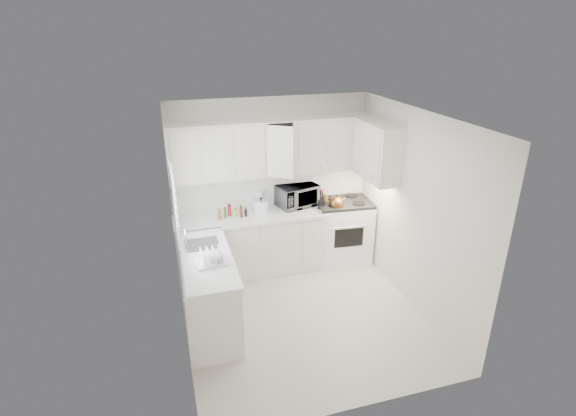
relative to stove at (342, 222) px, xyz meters
name	(u,v)px	position (x,y,z in m)	size (l,w,h in m)	color
floor	(303,315)	(-1.07, -1.30, -0.64)	(3.20, 3.20, 0.00)	beige
ceiling	(306,117)	(-1.07, -1.30, 1.96)	(3.20, 3.20, 0.00)	white
wall_back	(271,183)	(-1.07, 0.30, 0.66)	(3.00, 3.00, 0.00)	beige
wall_front	(362,298)	(-1.07, -2.90, 0.66)	(3.00, 3.00, 0.00)	beige
wall_left	(177,242)	(-2.57, -1.30, 0.66)	(3.20, 3.20, 0.00)	beige
wall_right	(415,212)	(0.43, -1.30, 0.66)	(3.20, 3.20, 0.00)	beige
window_blinds	(175,209)	(-2.55, -0.95, 0.91)	(0.06, 0.96, 1.06)	white
lower_cabinets_back	(252,245)	(-1.46, 0.00, -0.19)	(2.22, 0.60, 0.90)	beige
lower_cabinets_left	(207,293)	(-2.27, -1.10, -0.19)	(0.60, 1.60, 0.90)	beige
countertop_back	(251,217)	(-1.46, -0.01, 0.28)	(2.24, 0.64, 0.05)	silver
countertop_left	(205,259)	(-2.26, -1.10, 0.28)	(0.64, 1.62, 0.05)	silver
backsplash_back	(271,188)	(-1.07, 0.29, 0.58)	(2.98, 0.02, 0.55)	silver
backsplash_left	(177,240)	(-2.56, -1.10, 0.58)	(0.02, 1.60, 0.55)	silver
upper_cabinets_back	(274,174)	(-1.07, 0.14, 0.86)	(3.00, 0.33, 0.80)	beige
upper_cabinets_right	(375,179)	(0.26, -0.48, 0.86)	(0.33, 0.90, 0.80)	beige
sink	(201,236)	(-2.26, -0.75, 0.43)	(0.42, 0.38, 0.30)	gray
stove	(342,222)	(0.00, 0.00, 0.00)	(0.84, 0.69, 1.29)	white
tea_kettle	(336,202)	(-0.18, -0.16, 0.42)	(0.28, 0.23, 0.26)	#905E27
frying_pan	(349,199)	(0.18, 0.16, 0.32)	(0.25, 0.42, 0.04)	black
microwave	(297,193)	(-0.70, 0.15, 0.51)	(0.60, 0.33, 0.40)	gray
rice_cooker	(261,205)	(-1.29, 0.07, 0.42)	(0.23, 0.23, 0.23)	white
paper_towel	(260,200)	(-1.28, 0.22, 0.44)	(0.12, 0.12, 0.27)	white
utensil_crock	(321,199)	(-0.39, -0.08, 0.47)	(0.11, 0.11, 0.32)	black
dish_rack	(211,256)	(-2.21, -1.28, 0.41)	(0.36, 0.27, 0.20)	white
spice_left_0	(218,211)	(-1.92, 0.12, 0.37)	(0.06, 0.06, 0.13)	#975929
spice_left_1	(224,213)	(-1.85, 0.03, 0.37)	(0.06, 0.06, 0.13)	#297426
spice_left_2	(228,210)	(-1.77, 0.12, 0.37)	(0.06, 0.06, 0.13)	red
spice_left_3	(235,212)	(-1.70, 0.03, 0.37)	(0.06, 0.06, 0.13)	#B2D231
spice_left_4	(239,209)	(-1.62, 0.12, 0.37)	(0.06, 0.06, 0.13)	#5E2C1A
spice_left_5	(245,211)	(-1.55, 0.03, 0.37)	(0.06, 0.06, 0.13)	black
sauce_right_0	(310,198)	(-0.49, 0.16, 0.40)	(0.06, 0.06, 0.19)	red
sauce_right_1	(315,199)	(-0.44, 0.10, 0.40)	(0.06, 0.06, 0.19)	#B2D231
sauce_right_2	(317,197)	(-0.38, 0.16, 0.40)	(0.06, 0.06, 0.19)	#5E2C1A
sauce_right_3	(321,198)	(-0.33, 0.10, 0.40)	(0.06, 0.06, 0.19)	black
sauce_right_4	(323,197)	(-0.27, 0.16, 0.40)	(0.06, 0.06, 0.19)	#975929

